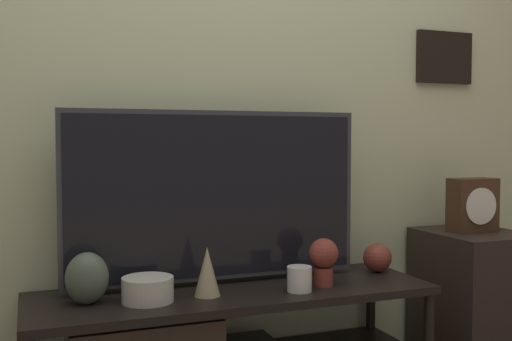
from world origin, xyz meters
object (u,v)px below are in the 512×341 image
(television, at_px, (216,196))
(candle_jar, at_px, (299,279))
(decorative_bust, at_px, (324,258))
(vase_wide_bowl, at_px, (148,289))
(mantel_clock, at_px, (473,205))
(vase_round_glass, at_px, (377,258))
(vase_urn_stoneware, at_px, (87,278))
(vase_slim_bronze, at_px, (207,271))

(television, relative_size, candle_jar, 12.64)
(television, relative_size, decorative_bust, 6.38)
(vase_wide_bowl, relative_size, mantel_clock, 0.75)
(vase_round_glass, distance_m, decorative_bust, 0.35)
(vase_urn_stoneware, distance_m, vase_slim_bronze, 0.41)
(vase_wide_bowl, xyz_separation_m, vase_slim_bronze, (0.21, 0.00, 0.04))
(television, bearing_deg, decorative_bust, -25.00)
(vase_round_glass, relative_size, vase_slim_bronze, 0.69)
(vase_wide_bowl, distance_m, mantel_clock, 1.46)
(vase_round_glass, height_order, decorative_bust, decorative_bust)
(decorative_bust, xyz_separation_m, mantel_clock, (0.78, 0.09, 0.16))
(television, height_order, decorative_bust, television)
(vase_urn_stoneware, bearing_deg, vase_slim_bronze, -5.86)
(vase_slim_bronze, height_order, decorative_bust, decorative_bust)
(vase_round_glass, xyz_separation_m, vase_wide_bowl, (-0.98, -0.11, -0.02))
(decorative_bust, distance_m, mantel_clock, 0.80)
(vase_urn_stoneware, relative_size, candle_jar, 1.93)
(candle_jar, xyz_separation_m, mantel_clock, (0.90, 0.13, 0.22))
(vase_round_glass, bearing_deg, vase_slim_bronze, -171.64)
(vase_round_glass, height_order, mantel_clock, mantel_clock)
(vase_urn_stoneware, relative_size, vase_round_glass, 1.47)
(decorative_bust, bearing_deg, candle_jar, -161.25)
(vase_urn_stoneware, height_order, candle_jar, vase_urn_stoneware)
(vase_wide_bowl, height_order, decorative_bust, decorative_bust)
(candle_jar, bearing_deg, vase_round_glass, 21.47)
(television, xyz_separation_m, vase_round_glass, (0.69, -0.04, -0.28))
(television, xyz_separation_m, vase_urn_stoneware, (-0.49, -0.11, -0.25))
(vase_slim_bronze, bearing_deg, candle_jar, -10.23)
(vase_urn_stoneware, relative_size, mantel_clock, 0.75)
(vase_slim_bronze, bearing_deg, mantel_clock, 3.37)
(vase_slim_bronze, bearing_deg, decorative_bust, -2.45)
(candle_jar, bearing_deg, decorative_bust, 18.75)
(decorative_bust, bearing_deg, vase_wide_bowl, 178.38)
(television, distance_m, vase_wide_bowl, 0.45)
(television, bearing_deg, vase_round_glass, -3.30)
(candle_jar, bearing_deg, vase_slim_bronze, 169.77)
(vase_round_glass, relative_size, decorative_bust, 0.66)
(candle_jar, distance_m, decorative_bust, 0.14)
(television, height_order, vase_urn_stoneware, television)
(television, xyz_separation_m, candle_jar, (0.25, -0.21, -0.29))
(decorative_bust, bearing_deg, mantel_clock, 6.72)
(vase_wide_bowl, bearing_deg, decorative_bust, -1.62)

